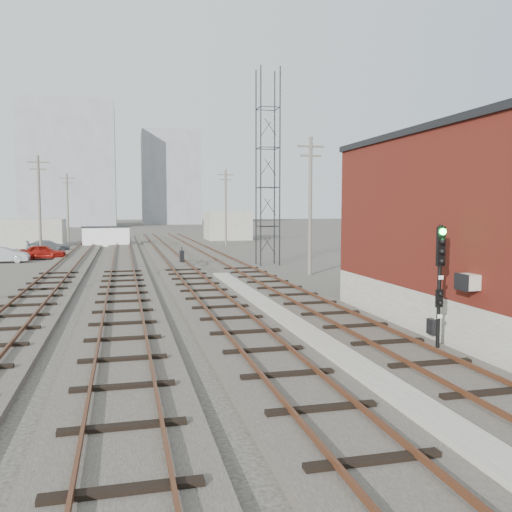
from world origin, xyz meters
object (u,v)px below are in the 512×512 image
object	(u,v)px
car_grey	(48,246)
switch_stand	(182,257)
signal_mast	(440,280)
car_silver	(4,255)
site_trailer	(106,236)
car_red	(44,252)

from	to	relation	value
car_grey	switch_stand	bearing A→B (deg)	-152.25
signal_mast	car_silver	world-z (taller)	signal_mast
car_silver	car_grey	world-z (taller)	car_silver
signal_mast	car_silver	size ratio (longest dim) A/B	1.01
site_trailer	car_silver	xyz separation A→B (m)	(-7.44, -18.43, -0.52)
signal_mast	site_trailer	xyz separation A→B (m)	(-11.13, 51.47, -1.11)
signal_mast	switch_stand	world-z (taller)	signal_mast
car_red	signal_mast	bearing A→B (deg)	-154.65
switch_stand	car_grey	xyz separation A→B (m)	(-11.83, 15.66, -0.02)
car_silver	car_grey	size ratio (longest dim) A/B	0.94
signal_mast	car_grey	size ratio (longest dim) A/B	0.94
car_silver	site_trailer	bearing A→B (deg)	-23.36
signal_mast	site_trailer	world-z (taller)	signal_mast
site_trailer	car_red	distance (m)	16.69
signal_mast	car_silver	xyz separation A→B (m)	(-18.57, 33.04, -1.63)
switch_stand	site_trailer	xyz separation A→B (m)	(-6.43, 23.33, 0.54)
car_red	car_grey	world-z (taller)	car_red
signal_mast	car_silver	distance (m)	37.94
switch_stand	car_silver	size ratio (longest dim) A/B	0.34
car_red	car_silver	size ratio (longest dim) A/B	0.97
signal_mast	switch_stand	xyz separation A→B (m)	(-4.70, 28.14, -1.65)
car_silver	car_grey	distance (m)	10.95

